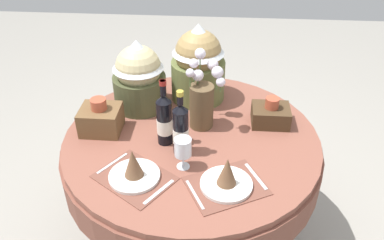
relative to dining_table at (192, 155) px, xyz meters
name	(u,v)px	position (x,y,z in m)	size (l,w,h in m)	color
ground	(192,231)	(0.00, 0.00, -0.64)	(8.00, 8.00, 0.00)	#9E998E
dining_table	(192,155)	(0.00, 0.00, 0.00)	(1.39, 1.39, 0.77)	brown
place_setting_left	(134,170)	(-0.24, -0.35, 0.18)	(0.43, 0.41, 0.16)	brown
place_setting_right	(227,178)	(0.19, -0.37, 0.18)	(0.42, 0.39, 0.16)	brown
flower_vase	(202,98)	(0.05, 0.11, 0.31)	(0.20, 0.21, 0.41)	brown
wine_bottle_centre	(181,129)	(-0.04, -0.14, 0.27)	(0.08, 0.08, 0.36)	black
wine_bottle_right	(164,120)	(-0.13, -0.06, 0.27)	(0.08, 0.08, 0.37)	black
wine_glass_left	(183,148)	(-0.02, -0.25, 0.25)	(0.08, 0.08, 0.17)	silver
gift_tub_back_left	(139,73)	(-0.32, 0.28, 0.35)	(0.31, 0.31, 0.42)	#474C2D
gift_tub_back_centre	(198,60)	(0.01, 0.41, 0.38)	(0.32, 0.32, 0.47)	olive
woven_basket_side_left	(101,119)	(-0.49, 0.02, 0.21)	(0.21, 0.18, 0.20)	brown
woven_basket_side_right	(271,114)	(0.43, 0.15, 0.19)	(0.21, 0.17, 0.16)	#47331E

